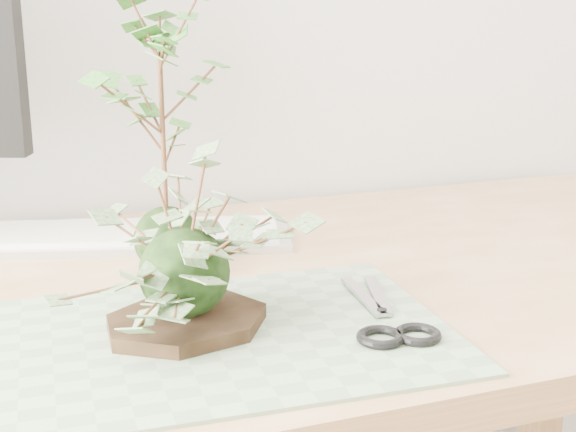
% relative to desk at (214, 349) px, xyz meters
% --- Properties ---
extents(desk, '(1.60, 0.70, 0.74)m').
position_rel_desk_xyz_m(desk, '(0.00, 0.00, 0.00)').
color(desk, tan).
rests_on(desk, ground_plane).
extents(cutting_mat, '(0.50, 0.35, 0.00)m').
position_rel_desk_xyz_m(cutting_mat, '(-0.05, -0.16, 0.09)').
color(cutting_mat, slate).
rests_on(cutting_mat, desk).
extents(stone_dish, '(0.21, 0.21, 0.01)m').
position_rel_desk_xyz_m(stone_dish, '(-0.06, -0.14, 0.10)').
color(stone_dish, black).
rests_on(stone_dish, cutting_mat).
extents(ivy_kokedama, '(0.28, 0.28, 0.18)m').
position_rel_desk_xyz_m(ivy_kokedama, '(-0.06, -0.14, 0.20)').
color(ivy_kokedama, black).
rests_on(ivy_kokedama, stone_dish).
extents(maple_kokedama, '(0.23, 0.23, 0.34)m').
position_rel_desk_xyz_m(maple_kokedama, '(-0.04, 0.06, 0.33)').
color(maple_kokedama, black).
rests_on(maple_kokedama, desk).
extents(keyboard, '(0.50, 0.27, 0.02)m').
position_rel_desk_xyz_m(keyboard, '(-0.08, 0.20, 0.10)').
color(keyboard, silver).
rests_on(keyboard, desk).
extents(scissors, '(0.09, 0.20, 0.01)m').
position_rel_desk_xyz_m(scissors, '(0.14, -0.21, 0.10)').
color(scissors, '#949499').
rests_on(scissors, cutting_mat).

